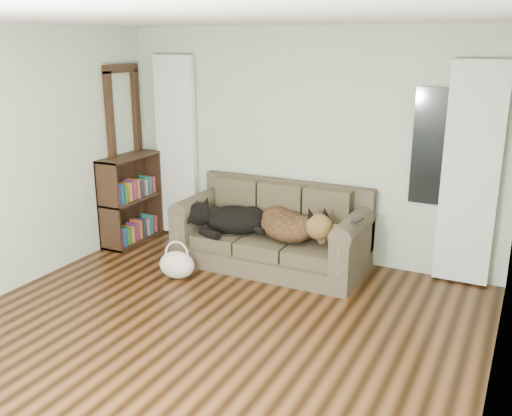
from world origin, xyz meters
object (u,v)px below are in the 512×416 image
at_px(sofa, 271,227).
at_px(tote_bag, 177,263).
at_px(dog_black_lab, 231,221).
at_px(bookshelf, 131,202).
at_px(dog_shepherd, 291,227).

xyz_separation_m(sofa, tote_bag, (-0.75, -0.76, -0.29)).
height_order(dog_black_lab, bookshelf, bookshelf).
bearing_deg(bookshelf, dog_black_lab, -6.07).
xyz_separation_m(dog_black_lab, dog_shepherd, (0.70, 0.06, 0.01)).
height_order(sofa, bookshelf, bookshelf).
bearing_deg(sofa, tote_bag, -134.63).
relative_size(dog_black_lab, bookshelf, 0.67).
relative_size(dog_shepherd, tote_bag, 1.97).
relative_size(sofa, tote_bag, 5.24).
xyz_separation_m(dog_black_lab, tote_bag, (-0.29, -0.68, -0.32)).
distance_m(dog_shepherd, bookshelf, 2.16).
bearing_deg(sofa, bookshelf, -179.14).
bearing_deg(bookshelf, dog_shepherd, -3.74).
bearing_deg(sofa, dog_black_lab, -169.97).
distance_m(dog_shepherd, tote_bag, 1.28).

